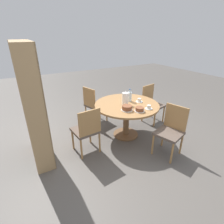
# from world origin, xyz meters

# --- Properties ---
(ground_plane) EXTENTS (14.00, 14.00, 0.00)m
(ground_plane) POSITION_xyz_m (0.00, 0.00, 0.00)
(ground_plane) COLOR #56514C
(dining_table) EXTENTS (1.27, 1.27, 0.71)m
(dining_table) POSITION_xyz_m (0.00, 0.00, 0.58)
(dining_table) COLOR brown
(dining_table) RESTS_ON ground_plane
(chair_a) EXTENTS (0.46, 0.46, 0.88)m
(chair_a) POSITION_xyz_m (-0.16, 0.93, 0.47)
(chair_a) COLOR #A87A47
(chair_a) RESTS_ON ground_plane
(chair_b) EXTENTS (0.53, 0.53, 0.88)m
(chair_b) POSITION_xyz_m (-0.87, -0.34, 0.47)
(chair_b) COLOR #A87A47
(chair_b) RESTS_ON ground_plane
(chair_c) EXTENTS (0.50, 0.50, 0.88)m
(chair_c) POSITION_xyz_m (0.26, -0.90, 0.47)
(chair_c) COLOR #A87A47
(chair_c) RESTS_ON ground_plane
(chair_d) EXTENTS (0.52, 0.52, 0.88)m
(chair_d) POSITION_xyz_m (0.88, 0.33, 0.47)
(chair_d) COLOR #A87A47
(chair_d) RESTS_ON ground_plane
(bookshelf) EXTENTS (0.92, 0.28, 1.91)m
(bookshelf) POSITION_xyz_m (0.14, 1.66, 0.92)
(bookshelf) COLOR tan
(bookshelf) RESTS_ON ground_plane
(coffee_pot) EXTENTS (0.13, 0.13, 0.27)m
(coffee_pot) POSITION_xyz_m (0.00, 0.04, 0.84)
(coffee_pot) COLOR white
(coffee_pot) RESTS_ON dining_table
(water_bottle) EXTENTS (0.08, 0.08, 0.26)m
(water_bottle) POSITION_xyz_m (0.11, -0.14, 0.82)
(water_bottle) COLOR silver
(water_bottle) RESTS_ON dining_table
(cake_main) EXTENTS (0.21, 0.21, 0.09)m
(cake_main) POSITION_xyz_m (-0.26, 0.17, 0.76)
(cake_main) COLOR white
(cake_main) RESTS_ON dining_table
(cake_second) EXTENTS (0.18, 0.18, 0.08)m
(cake_second) POSITION_xyz_m (-0.41, -0.00, 0.75)
(cake_second) COLOR white
(cake_second) RESTS_ON dining_table
(cup_a) EXTENTS (0.14, 0.14, 0.07)m
(cup_a) POSITION_xyz_m (-0.03, -0.29, 0.74)
(cup_a) COLOR silver
(cup_a) RESTS_ON dining_table
(cup_b) EXTENTS (0.14, 0.14, 0.07)m
(cup_b) POSITION_xyz_m (-0.40, -0.22, 0.74)
(cup_b) COLOR silver
(cup_b) RESTS_ON dining_table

